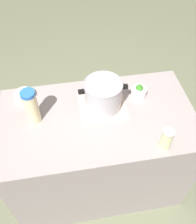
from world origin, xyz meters
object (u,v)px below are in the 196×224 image
object	(u,v)px
mason_jar	(167,139)
broccoli_bowl_center	(24,95)
cooking_pot	(103,95)
lemonade_pitcher	(31,107)
broccoli_bowl_front	(139,91)

from	to	relation	value
mason_jar	broccoli_bowl_center	size ratio (longest dim) A/B	1.09
cooking_pot	lemonade_pitcher	bearing A→B (deg)	-174.94
mason_jar	broccoli_bowl_front	world-z (taller)	mason_jar
cooking_pot	mason_jar	distance (m)	0.48
broccoli_bowl_front	broccoli_bowl_center	bearing A→B (deg)	172.35
lemonade_pitcher	broccoli_bowl_front	world-z (taller)	lemonade_pitcher
lemonade_pitcher	broccoli_bowl_center	world-z (taller)	lemonade_pitcher
broccoli_bowl_center	cooking_pot	bearing A→B (deg)	-18.34
lemonade_pitcher	broccoli_bowl_center	size ratio (longest dim) A/B	1.91
cooking_pot	broccoli_bowl_center	world-z (taller)	cooking_pot
lemonade_pitcher	broccoli_bowl_front	distance (m)	0.73
lemonade_pitcher	mason_jar	xyz separation A→B (m)	(0.76, -0.33, -0.05)
cooking_pot	mason_jar	size ratio (longest dim) A/B	2.22
mason_jar	lemonade_pitcher	bearing A→B (deg)	156.27
lemonade_pitcher	mason_jar	size ratio (longest dim) A/B	1.74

